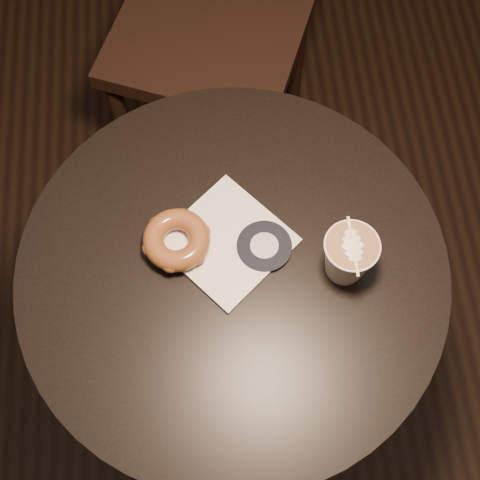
# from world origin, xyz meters

# --- Properties ---
(cafe_table) EXTENTS (0.70, 0.70, 0.75)m
(cafe_table) POSITION_xyz_m (0.00, 0.00, 0.55)
(cafe_table) COLOR black
(cafe_table) RESTS_ON ground
(pastry_bag) EXTENTS (0.24, 0.24, 0.01)m
(pastry_bag) POSITION_xyz_m (-0.01, 0.04, 0.75)
(pastry_bag) COLOR white
(pastry_bag) RESTS_ON cafe_table
(doughnut) EXTENTS (0.11, 0.11, 0.03)m
(doughnut) POSITION_xyz_m (-0.09, 0.04, 0.78)
(doughnut) COLOR brown
(doughnut) RESTS_ON pastry_bag
(latte_cup) EXTENTS (0.09, 0.09, 0.09)m
(latte_cup) POSITION_xyz_m (0.18, -0.02, 0.80)
(latte_cup) COLOR white
(latte_cup) RESTS_ON cafe_table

